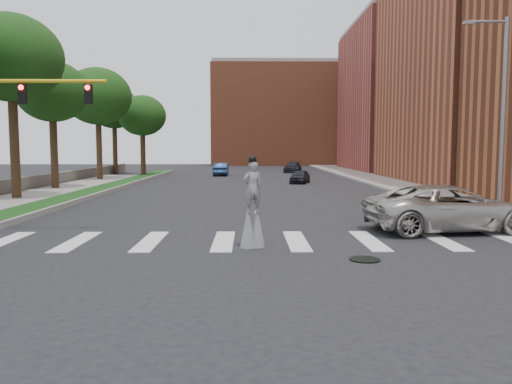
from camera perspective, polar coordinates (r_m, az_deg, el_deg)
name	(u,v)px	position (r m, az deg, el deg)	size (l,w,h in m)	color
ground_plane	(261,247)	(16.66, 0.55, -6.28)	(160.00, 160.00, 0.00)	black
grass_median	(96,191)	(38.11, -17.78, 0.14)	(2.00, 60.00, 0.25)	#123A10
median_curb	(111,191)	(37.82, -16.26, 0.16)	(0.20, 60.00, 0.28)	gray
sidewalk_right	(403,186)	(43.41, 16.43, 0.71)	(5.00, 90.00, 0.18)	gray
stone_wall	(32,183)	(41.85, -24.22, 0.94)	(0.50, 56.00, 1.10)	#56514A
manhole	(365,259)	(15.09, 12.31, -7.54)	(0.90, 0.90, 0.04)	black
building_mid	(493,52)	(52.19, 25.41, 14.27)	(16.00, 22.00, 24.00)	#A05032
building_far	(408,99)	(74.11, 17.01, 10.14)	(16.00, 22.00, 20.00)	#AB493F
building_backdrop	(283,116)	(94.71, 3.05, 8.62)	(26.00, 14.00, 18.00)	#A05032
streetlight	(501,111)	(25.07, 26.24, 8.28)	(2.05, 0.20, 9.00)	slate
traffic_signal	(3,125)	(21.49, -26.93, 6.86)	(5.30, 0.23, 6.20)	black
stilt_performer	(252,211)	(16.41, -0.40, -2.21)	(0.82, 0.63, 3.03)	#322214
suv_crossing	(450,208)	(21.02, 21.27, -1.73)	(3.03, 6.57, 1.82)	#B5B2AB
car_near	(300,176)	(45.71, 5.05, 1.78)	(1.46, 3.62, 1.23)	black
car_mid	(221,169)	(57.97, -4.02, 2.62)	(1.56, 4.48, 1.47)	navy
car_far	(293,167)	(65.22, 4.21, 2.85)	(1.87, 4.61, 1.34)	black
tree_2	(11,59)	(34.51, -26.23, 13.51)	(6.22, 6.22, 11.32)	#322214
tree_3	(52,92)	(41.47, -22.30, 10.51)	(5.42, 5.42, 9.80)	#322214
tree_4	(98,97)	(51.37, -17.64, 10.34)	(6.47, 6.47, 10.94)	#322214
tree_5	(114,108)	(62.35, -15.92, 9.22)	(5.85, 5.85, 10.45)	#322214
tree_6	(142,116)	(56.75, -12.87, 8.46)	(5.22, 5.22, 8.96)	#322214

